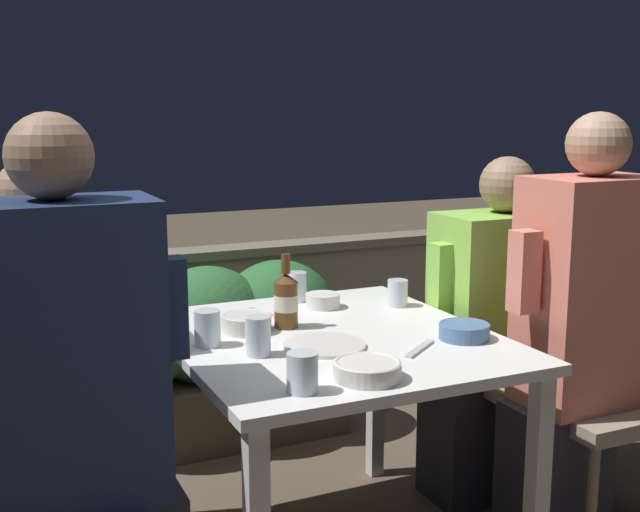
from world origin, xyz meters
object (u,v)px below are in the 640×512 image
(chair_right_near, at_px, (627,359))
(person_coral_top, at_px, (579,333))
(person_blue_shirt, at_px, (57,386))
(chair_right_far, at_px, (541,331))
(person_navy_jumper, at_px, (79,409))
(beer_bottle, at_px, (286,300))
(person_green_blouse, at_px, (493,331))

(chair_right_near, xyz_separation_m, person_coral_top, (-0.21, -0.00, 0.11))
(chair_right_near, bearing_deg, person_blue_shirt, 167.76)
(chair_right_far, bearing_deg, person_navy_jumper, -167.19)
(beer_bottle, bearing_deg, chair_right_near, -17.94)
(person_coral_top, distance_m, beer_bottle, 0.90)
(person_blue_shirt, height_order, chair_right_far, person_blue_shirt)
(person_blue_shirt, relative_size, person_green_blouse, 1.03)
(chair_right_far, height_order, beer_bottle, chair_right_far)
(person_navy_jumper, height_order, person_blue_shirt, person_navy_jumper)
(person_navy_jumper, bearing_deg, person_blue_shirt, 91.21)
(person_blue_shirt, distance_m, person_coral_top, 1.53)
(person_coral_top, bearing_deg, chair_right_near, 0.00)
(person_blue_shirt, distance_m, beer_bottle, 0.68)
(chair_right_near, distance_m, person_green_blouse, 0.45)
(person_coral_top, bearing_deg, person_green_blouse, 95.70)
(person_navy_jumper, height_order, person_coral_top, person_navy_jumper)
(chair_right_near, bearing_deg, person_navy_jumper, -179.93)
(person_navy_jumper, xyz_separation_m, person_blue_shirt, (-0.01, 0.37, -0.06))
(person_blue_shirt, relative_size, person_coral_top, 0.91)
(chair_right_near, xyz_separation_m, chair_right_far, (-0.03, 0.37, 0.00))
(person_coral_top, xyz_separation_m, person_green_blouse, (-0.04, 0.37, -0.08))
(person_navy_jumper, distance_m, person_blue_shirt, 0.37)
(chair_right_near, relative_size, beer_bottle, 4.33)
(person_navy_jumper, distance_m, person_green_blouse, 1.49)
(person_coral_top, height_order, beer_bottle, person_coral_top)
(person_navy_jumper, xyz_separation_m, chair_right_far, (1.65, 0.38, -0.11))
(person_green_blouse, bearing_deg, beer_bottle, -177.16)
(person_navy_jumper, bearing_deg, chair_right_far, 12.81)
(chair_right_near, bearing_deg, chair_right_far, 94.96)
(person_navy_jumper, relative_size, chair_right_near, 1.40)
(chair_right_far, distance_m, person_green_blouse, 0.21)
(person_blue_shirt, bearing_deg, chair_right_far, 0.22)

